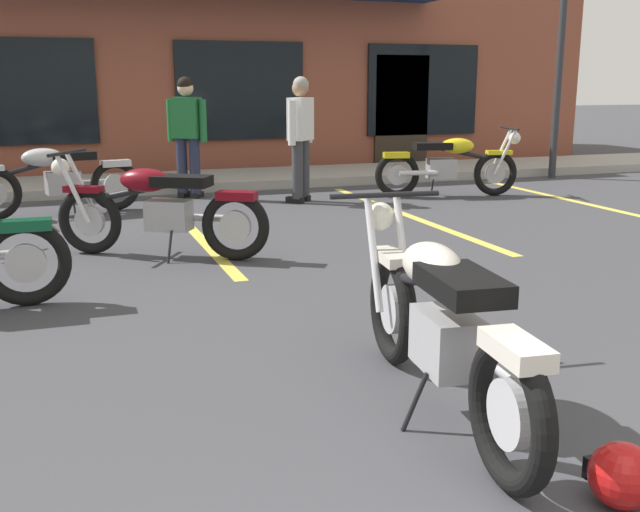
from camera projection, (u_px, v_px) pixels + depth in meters
name	position (u px, v px, depth m)	size (l,w,h in m)	color
ground_plane	(294.00, 336.00, 4.81)	(80.00, 80.00, 0.00)	#3D3D42
sidewalk_kerb	(151.00, 183.00, 11.62)	(22.00, 1.80, 0.14)	#A8A59E
brick_storefront_building	(121.00, 64.00, 14.89)	(18.00, 6.14, 3.91)	brown
painted_stall_lines	(191.00, 228.00, 8.33)	(10.77, 4.80, 0.01)	#DBCC4C
motorcycle_foreground_classic	(440.00, 322.00, 3.62)	(0.69, 2.11, 0.98)	black
motorcycle_red_sportbike	(158.00, 208.00, 6.90)	(1.88, 1.32, 0.98)	black
motorcycle_black_cruiser	(449.00, 164.00, 10.60)	(2.08, 0.80, 0.98)	black
motorcycle_orange_scrambler	(54.00, 178.00, 9.06)	(2.09, 0.82, 0.98)	black
person_in_shorts_foreground	(300.00, 132.00, 9.97)	(0.49, 0.50, 1.68)	black
person_by_back_row	(187.00, 130.00, 10.34)	(0.54, 0.44, 1.68)	black
helmet_on_pavement	(622.00, 475.00, 2.86)	(0.26, 0.26, 0.26)	#B71414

